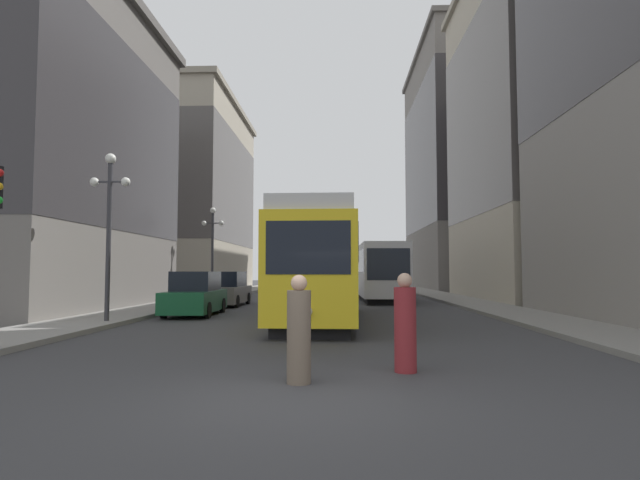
{
  "coord_description": "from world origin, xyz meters",
  "views": [
    {
      "loc": [
        0.67,
        -7.35,
        1.82
      ],
      "look_at": [
        0.0,
        10.61,
        2.92
      ],
      "focal_mm": 28.85,
      "sensor_mm": 36.0,
      "label": 1
    }
  ],
  "objects": [
    {
      "name": "lamp_post_left_far",
      "position": [
        -7.23,
        24.39,
        3.87
      ],
      "size": [
        1.41,
        0.36,
        5.68
      ],
      "color": "#333338",
      "rests_on": "sidewalk_left"
    },
    {
      "name": "building_right_midblock",
      "position": [
        16.3,
        48.79,
        13.28
      ],
      "size": [
        14.45,
        21.87,
        25.79
      ],
      "color": "slate",
      "rests_on": "ground"
    },
    {
      "name": "pedestrian_crossing_far",
      "position": [
        1.87,
        2.12,
        0.83
      ],
      "size": [
        0.4,
        0.4,
        1.79
      ],
      "rotation": [
        0.0,
        0.0,
        3.05
      ],
      "color": "maroon",
      "rests_on": "ground"
    },
    {
      "name": "sidewalk_left",
      "position": [
        -8.0,
        40.0,
        0.07
      ],
      "size": [
        2.74,
        120.0,
        0.15
      ],
      "primitive_type": "cube",
      "color": "gray",
      "rests_on": "ground"
    },
    {
      "name": "parked_car_left_near",
      "position": [
        -5.33,
        13.99,
        0.84
      ],
      "size": [
        2.0,
        4.76,
        1.82
      ],
      "rotation": [
        0.0,
        0.0,
        0.03
      ],
      "color": "black",
      "rests_on": "ground"
    },
    {
      "name": "building_right_corner",
      "position": [
        17.1,
        26.08,
        11.27
      ],
      "size": [
        16.06,
        15.71,
        21.91
      ],
      "color": "#B2A893",
      "rests_on": "ground"
    },
    {
      "name": "lamp_post_left_near",
      "position": [
        -7.23,
        9.94,
        3.91
      ],
      "size": [
        1.41,
        0.36,
        5.75
      ],
      "color": "#333338",
      "rests_on": "sidewalk_left"
    },
    {
      "name": "parked_car_left_mid",
      "position": [
        -5.33,
        20.02,
        0.84
      ],
      "size": [
        1.93,
        4.79,
        1.82
      ],
      "rotation": [
        0.0,
        0.0,
        -0.01
      ],
      "color": "black",
      "rests_on": "ground"
    },
    {
      "name": "sidewalk_right",
      "position": [
        8.0,
        40.0,
        0.07
      ],
      "size": [
        2.74,
        120.0,
        0.15
      ],
      "primitive_type": "cube",
      "color": "gray",
      "rests_on": "ground"
    },
    {
      "name": "streetcar",
      "position": [
        0.0,
        12.0,
        2.1
      ],
      "size": [
        2.89,
        12.38,
        3.89
      ],
      "rotation": [
        0.0,
        0.0,
        -0.02
      ],
      "color": "black",
      "rests_on": "ground"
    },
    {
      "name": "transit_bus",
      "position": [
        3.16,
        26.46,
        1.95
      ],
      "size": [
        2.84,
        12.85,
        3.45
      ],
      "rotation": [
        0.0,
        0.0,
        0.02
      ],
      "color": "black",
      "rests_on": "ground"
    },
    {
      "name": "pedestrian_crossing_near",
      "position": [
        0.01,
        1.11,
        0.82
      ],
      "size": [
        0.4,
        0.4,
        1.77
      ],
      "rotation": [
        0.0,
        0.0,
        3.75
      ],
      "color": "#6B5B4C",
      "rests_on": "ground"
    },
    {
      "name": "ground_plane",
      "position": [
        0.0,
        0.0,
        0.0
      ],
      "size": [
        200.0,
        200.0,
        0.0
      ],
      "primitive_type": "plane",
      "color": "#38383A"
    },
    {
      "name": "building_left_midblock",
      "position": [
        -16.02,
        42.37,
        9.38
      ],
      "size": [
        13.9,
        19.87,
        18.27
      ],
      "color": "#B2A893",
      "rests_on": "ground"
    }
  ]
}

